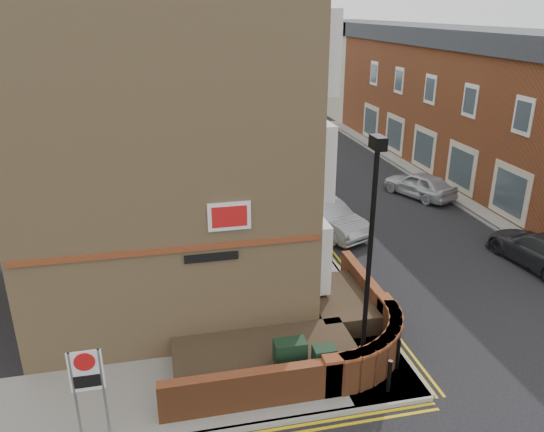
{
  "coord_description": "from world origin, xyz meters",
  "views": [
    {
      "loc": [
        -3.13,
        -9.42,
        9.02
      ],
      "look_at": [
        -0.17,
        4.0,
        3.61
      ],
      "focal_mm": 35.0,
      "sensor_mm": 36.0,
      "label": 1
    }
  ],
  "objects_px": {
    "lamppost": "(369,262)",
    "utility_cabinet_large": "(290,361)",
    "silver_car_near": "(324,216)",
    "zone_sign": "(87,378)"
  },
  "relations": [
    {
      "from": "utility_cabinet_large",
      "to": "zone_sign",
      "type": "bearing_deg",
      "value": -170.31
    },
    {
      "from": "zone_sign",
      "to": "silver_car_near",
      "type": "distance_m",
      "value": 13.34
    },
    {
      "from": "zone_sign",
      "to": "utility_cabinet_large",
      "type": "bearing_deg",
      "value": 9.69
    },
    {
      "from": "silver_car_near",
      "to": "utility_cabinet_large",
      "type": "bearing_deg",
      "value": -137.07
    },
    {
      "from": "utility_cabinet_large",
      "to": "silver_car_near",
      "type": "relative_size",
      "value": 0.27
    },
    {
      "from": "silver_car_near",
      "to": "zone_sign",
      "type": "bearing_deg",
      "value": -154.69
    },
    {
      "from": "zone_sign",
      "to": "silver_car_near",
      "type": "bearing_deg",
      "value": 49.74
    },
    {
      "from": "lamppost",
      "to": "utility_cabinet_large",
      "type": "bearing_deg",
      "value": 176.99
    },
    {
      "from": "lamppost",
      "to": "zone_sign",
      "type": "bearing_deg",
      "value": -173.93
    },
    {
      "from": "utility_cabinet_large",
      "to": "silver_car_near",
      "type": "distance_m",
      "value": 10.13
    }
  ]
}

